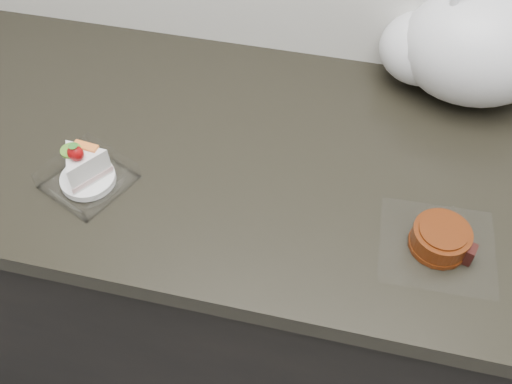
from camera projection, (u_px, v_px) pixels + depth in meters
The scene contains 4 objects.
counter at pixel (295, 286), 1.38m from camera, with size 2.04×0.64×0.90m.
cake_tray at pixel (86, 172), 0.98m from camera, with size 0.17×0.17×0.10m.
mooncake_wrap at pixel (441, 240), 0.90m from camera, with size 0.19×0.18×0.04m.
plastic_bag at pixel (467, 47), 1.08m from camera, with size 0.34×0.25×0.27m.
Camera 1 is at (0.07, 0.98, 1.66)m, focal length 40.00 mm.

